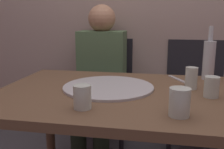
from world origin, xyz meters
name	(u,v)px	position (x,y,z in m)	size (l,w,h in m)	color
dining_table	(136,108)	(0.00, 0.00, 0.64)	(1.38, 0.86, 0.72)	brown
pizza_tray	(108,87)	(-0.15, 0.05, 0.73)	(0.46, 0.46, 0.01)	#ADADB2
beer_bottle	(209,59)	(0.38, 0.35, 0.84)	(0.07, 0.07, 0.31)	#B2BCC1
tumbler_near	(82,97)	(-0.19, -0.27, 0.77)	(0.07, 0.07, 0.10)	#B7C6BC
tumbler_far	(191,78)	(0.27, 0.12, 0.78)	(0.06, 0.06, 0.11)	#B7C6BC
wine_glass	(212,87)	(0.34, -0.01, 0.77)	(0.07, 0.07, 0.10)	#B7C6BC
short_glass	(180,102)	(0.19, -0.28, 0.78)	(0.08, 0.08, 0.11)	#B7C6BC
table_knife	(179,80)	(0.22, 0.29, 0.72)	(0.22, 0.02, 0.01)	#B7B7BC
chair_left	(104,86)	(-0.35, 0.83, 0.51)	(0.44, 0.44, 0.90)	black
chair_right	(195,91)	(0.38, 0.83, 0.51)	(0.44, 0.44, 0.90)	black
guest_in_sweater	(100,75)	(-0.35, 0.68, 0.64)	(0.36, 0.56, 1.17)	#4C6B47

